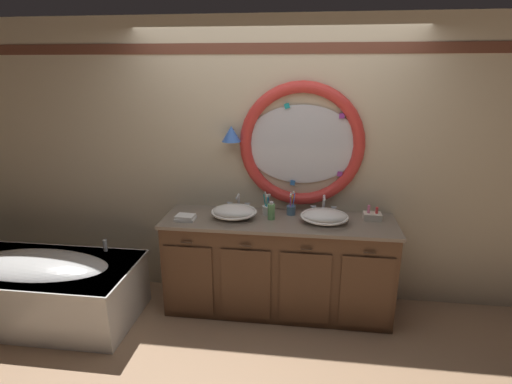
{
  "coord_description": "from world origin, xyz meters",
  "views": [
    {
      "loc": [
        0.31,
        -3.06,
        2.17
      ],
      "look_at": [
        -0.13,
        0.25,
        1.13
      ],
      "focal_mm": 28.35,
      "sensor_mm": 36.0,
      "label": 1
    }
  ],
  "objects_px": {
    "sink_basin_left": "(234,212)",
    "soap_dispenser": "(271,211)",
    "toothbrush_holder_right": "(291,209)",
    "toothbrush_holder_left": "(267,209)",
    "sink_basin_right": "(324,216)",
    "bathtub": "(40,285)",
    "toiletry_basket": "(372,216)",
    "folded_hand_towel": "(185,218)"
  },
  "relations": [
    {
      "from": "folded_hand_towel",
      "to": "toiletry_basket",
      "type": "bearing_deg",
      "value": 8.14
    },
    {
      "from": "sink_basin_right",
      "to": "toothbrush_holder_left",
      "type": "bearing_deg",
      "value": 165.09
    },
    {
      "from": "sink_basin_left",
      "to": "bathtub",
      "type": "bearing_deg",
      "value": -166.62
    },
    {
      "from": "sink_basin_right",
      "to": "toiletry_basket",
      "type": "distance_m",
      "value": 0.45
    },
    {
      "from": "toothbrush_holder_right",
      "to": "sink_basin_right",
      "type": "bearing_deg",
      "value": -29.92
    },
    {
      "from": "sink_basin_right",
      "to": "soap_dispenser",
      "type": "relative_size",
      "value": 2.43
    },
    {
      "from": "soap_dispenser",
      "to": "toiletry_basket",
      "type": "xyz_separation_m",
      "value": [
        0.88,
        0.11,
        -0.04
      ]
    },
    {
      "from": "sink_basin_left",
      "to": "folded_hand_towel",
      "type": "height_order",
      "value": "sink_basin_left"
    },
    {
      "from": "toothbrush_holder_left",
      "to": "toothbrush_holder_right",
      "type": "relative_size",
      "value": 0.96
    },
    {
      "from": "bathtub",
      "to": "sink_basin_right",
      "type": "relative_size",
      "value": 4.17
    },
    {
      "from": "toiletry_basket",
      "to": "bathtub",
      "type": "bearing_deg",
      "value": -169.39
    },
    {
      "from": "folded_hand_towel",
      "to": "toothbrush_holder_right",
      "type": "bearing_deg",
      "value": 15.87
    },
    {
      "from": "folded_hand_towel",
      "to": "toiletry_basket",
      "type": "height_order",
      "value": "toiletry_basket"
    },
    {
      "from": "toothbrush_holder_left",
      "to": "toiletry_basket",
      "type": "xyz_separation_m",
      "value": [
        0.93,
        0.01,
        -0.02
      ]
    },
    {
      "from": "folded_hand_towel",
      "to": "toiletry_basket",
      "type": "distance_m",
      "value": 1.64
    },
    {
      "from": "soap_dispenser",
      "to": "folded_hand_towel",
      "type": "relative_size",
      "value": 0.99
    },
    {
      "from": "sink_basin_left",
      "to": "folded_hand_towel",
      "type": "xyz_separation_m",
      "value": [
        -0.42,
        -0.09,
        -0.04
      ]
    },
    {
      "from": "sink_basin_right",
      "to": "toothbrush_holder_left",
      "type": "relative_size",
      "value": 1.91
    },
    {
      "from": "toothbrush_holder_right",
      "to": "folded_hand_towel",
      "type": "distance_m",
      "value": 0.95
    },
    {
      "from": "bathtub",
      "to": "sink_basin_left",
      "type": "relative_size",
      "value": 4.24
    },
    {
      "from": "bathtub",
      "to": "soap_dispenser",
      "type": "distance_m",
      "value": 2.16
    },
    {
      "from": "sink_basin_right",
      "to": "bathtub",
      "type": "bearing_deg",
      "value": -170.8
    },
    {
      "from": "toothbrush_holder_right",
      "to": "soap_dispenser",
      "type": "relative_size",
      "value": 1.32
    },
    {
      "from": "toothbrush_holder_left",
      "to": "soap_dispenser",
      "type": "bearing_deg",
      "value": -64.68
    },
    {
      "from": "sink_basin_left",
      "to": "soap_dispenser",
      "type": "distance_m",
      "value": 0.33
    },
    {
      "from": "sink_basin_right",
      "to": "toiletry_basket",
      "type": "xyz_separation_m",
      "value": [
        0.42,
        0.14,
        -0.03
      ]
    },
    {
      "from": "toiletry_basket",
      "to": "soap_dispenser",
      "type": "bearing_deg",
      "value": -172.72
    },
    {
      "from": "toothbrush_holder_right",
      "to": "toothbrush_holder_left",
      "type": "bearing_deg",
      "value": -171.51
    },
    {
      "from": "toothbrush_holder_right",
      "to": "soap_dispenser",
      "type": "height_order",
      "value": "toothbrush_holder_right"
    },
    {
      "from": "toothbrush_holder_right",
      "to": "folded_hand_towel",
      "type": "bearing_deg",
      "value": -164.13
    },
    {
      "from": "bathtub",
      "to": "toiletry_basket",
      "type": "bearing_deg",
      "value": 10.61
    },
    {
      "from": "sink_basin_right",
      "to": "folded_hand_towel",
      "type": "relative_size",
      "value": 2.4
    },
    {
      "from": "toothbrush_holder_left",
      "to": "toiletry_basket",
      "type": "height_order",
      "value": "toothbrush_holder_left"
    },
    {
      "from": "toothbrush_holder_left",
      "to": "sink_basin_left",
      "type": "bearing_deg",
      "value": -153.88
    },
    {
      "from": "folded_hand_towel",
      "to": "sink_basin_right",
      "type": "bearing_deg",
      "value": 4.31
    },
    {
      "from": "sink_basin_left",
      "to": "toiletry_basket",
      "type": "xyz_separation_m",
      "value": [
        1.21,
        0.14,
        -0.03
      ]
    },
    {
      "from": "bathtub",
      "to": "toothbrush_holder_left",
      "type": "height_order",
      "value": "toothbrush_holder_left"
    },
    {
      "from": "sink_basin_left",
      "to": "toiletry_basket",
      "type": "bearing_deg",
      "value": 6.68
    },
    {
      "from": "sink_basin_right",
      "to": "folded_hand_towel",
      "type": "xyz_separation_m",
      "value": [
        -1.21,
        -0.09,
        -0.04
      ]
    },
    {
      "from": "sink_basin_right",
      "to": "toiletry_basket",
      "type": "height_order",
      "value": "toiletry_basket"
    },
    {
      "from": "soap_dispenser",
      "to": "sink_basin_left",
      "type": "bearing_deg",
      "value": -174.94
    },
    {
      "from": "toothbrush_holder_right",
      "to": "toiletry_basket",
      "type": "bearing_deg",
      "value": -2.16
    }
  ]
}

